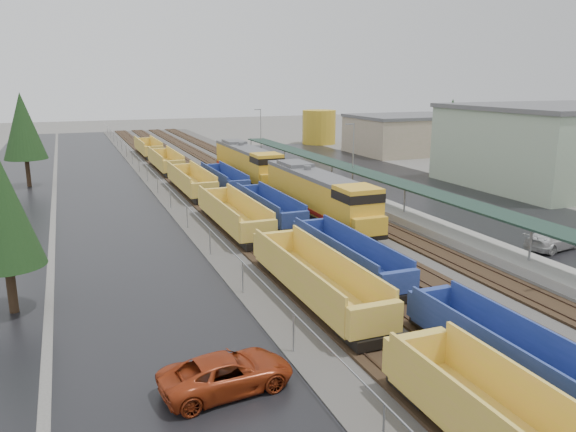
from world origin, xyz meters
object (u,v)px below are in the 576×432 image
(locomotive_lead, at_px, (319,195))
(well_string_yellow, at_px, (233,216))
(locomotive_trail, at_px, (248,163))
(parked_car_west_c, at_px, (227,373))
(storage_tank, at_px, (319,127))
(well_string_blue, at_px, (413,297))
(parked_car_east_c, at_px, (553,240))

(locomotive_lead, relative_size, well_string_yellow, 0.17)
(locomotive_trail, relative_size, parked_car_west_c, 3.60)
(well_string_yellow, relative_size, storage_tank, 17.58)
(well_string_yellow, height_order, storage_tank, storage_tank)
(well_string_yellow, distance_m, parked_car_west_c, 25.16)
(well_string_blue, relative_size, parked_car_west_c, 16.18)
(locomotive_lead, height_order, parked_car_east_c, locomotive_lead)
(locomotive_lead, xyz_separation_m, locomotive_trail, (0.00, 21.00, 0.00))
(well_string_yellow, height_order, well_string_blue, well_string_yellow)
(well_string_yellow, relative_size, parked_car_west_c, 20.64)
(locomotive_trail, height_order, well_string_yellow, locomotive_trail)
(well_string_blue, bearing_deg, storage_tank, 68.83)
(well_string_yellow, height_order, parked_car_east_c, well_string_yellow)
(parked_car_east_c, bearing_deg, locomotive_lead, 30.57)
(well_string_yellow, distance_m, well_string_blue, 21.04)
(locomotive_lead, distance_m, well_string_blue, 21.16)
(locomotive_trail, relative_size, well_string_blue, 0.22)
(parked_car_west_c, bearing_deg, well_string_blue, -79.72)
(locomotive_trail, distance_m, storage_tank, 43.59)
(parked_car_west_c, relative_size, parked_car_east_c, 1.08)
(well_string_blue, bearing_deg, parked_car_west_c, -163.06)
(locomotive_trail, xyz_separation_m, well_string_yellow, (-8.00, -21.08, -1.17))
(locomotive_trail, distance_m, parked_car_east_c, 37.47)
(well_string_blue, relative_size, storage_tank, 13.79)
(locomotive_lead, relative_size, well_string_blue, 0.22)
(locomotive_lead, bearing_deg, well_string_blue, -100.92)
(well_string_yellow, bearing_deg, parked_car_east_c, -34.29)
(locomotive_lead, height_order, parked_car_west_c, locomotive_lead)
(parked_car_west_c, height_order, parked_car_east_c, parked_car_west_c)
(locomotive_lead, distance_m, storage_tank, 61.78)
(parked_car_east_c, bearing_deg, well_string_yellow, 44.45)
(parked_car_east_c, bearing_deg, parked_car_west_c, 98.34)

